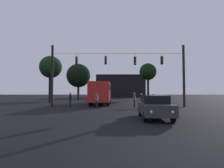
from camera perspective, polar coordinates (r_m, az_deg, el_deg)
ground_plane at (r=29.61m, az=1.46°, el=-5.86°), size 168.00×168.00×0.00m
overhead_signal_span at (r=21.17m, az=2.00°, el=3.93°), size 15.69×0.44×7.24m
city_bus at (r=26.44m, az=-3.32°, el=-2.23°), size 2.61×11.02×3.00m
car_near_right at (r=12.37m, az=13.25°, el=-6.86°), size 1.98×4.40×1.52m
car_far_left at (r=39.13m, az=-2.59°, el=-3.87°), size 2.04×4.42×1.52m
pedestrian_crossing_left at (r=20.13m, az=9.27°, el=-4.91°), size 0.32×0.41×1.58m
pedestrian_crossing_center at (r=20.74m, az=12.92°, el=-4.87°), size 0.35×0.42×1.55m
pedestrian_crossing_right at (r=20.84m, az=7.06°, el=-4.70°), size 0.32×0.41×1.66m
pedestrian_near_bus at (r=21.38m, az=-13.03°, el=-4.60°), size 0.35×0.42×1.66m
pedestrian_trailing at (r=18.95m, az=-4.83°, el=-5.04°), size 0.36×0.42×1.61m
corner_building at (r=59.91m, az=2.63°, el=-0.71°), size 15.41×8.06×7.16m
tree_left_silhouette at (r=41.91m, az=11.27°, el=3.71°), size 3.84×3.84×8.24m
tree_behind_building at (r=39.11m, az=-10.55°, el=2.60°), size 5.03×5.03×7.71m
tree_right_far at (r=31.46m, az=-18.78°, el=4.91°), size 3.63×3.63×7.64m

